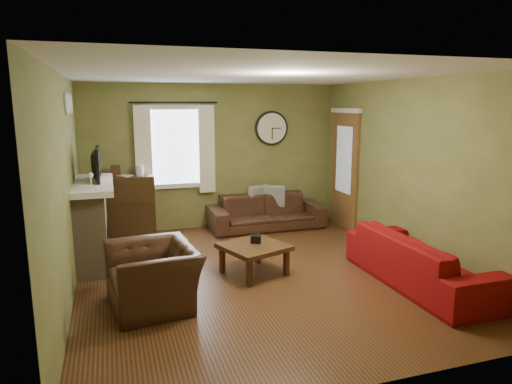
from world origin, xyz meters
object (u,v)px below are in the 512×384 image
object	(u,v)px
coffee_table	(254,259)
sofa_red	(420,260)
armchair	(154,276)
sofa_brown	(266,212)
bookshelf	(128,207)

from	to	relation	value
coffee_table	sofa_red	bearing A→B (deg)	-27.37
armchair	coffee_table	world-z (taller)	armchair
sofa_red	sofa_brown	bearing A→B (deg)	17.48
coffee_table	sofa_brown	bearing A→B (deg)	66.74
sofa_brown	sofa_red	distance (m)	3.25
bookshelf	sofa_red	bearing A→B (deg)	-44.16
sofa_brown	armchair	distance (m)	3.53
bookshelf	armchair	distance (m)	2.91
bookshelf	sofa_red	size ratio (longest dim) A/B	0.47
sofa_red	coffee_table	bearing A→B (deg)	62.63
sofa_brown	coffee_table	distance (m)	2.31
armchair	bookshelf	bearing A→B (deg)	175.40
bookshelf	coffee_table	size ratio (longest dim) A/B	1.37
bookshelf	armchair	bearing A→B (deg)	-87.04
armchair	coffee_table	size ratio (longest dim) A/B	1.38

